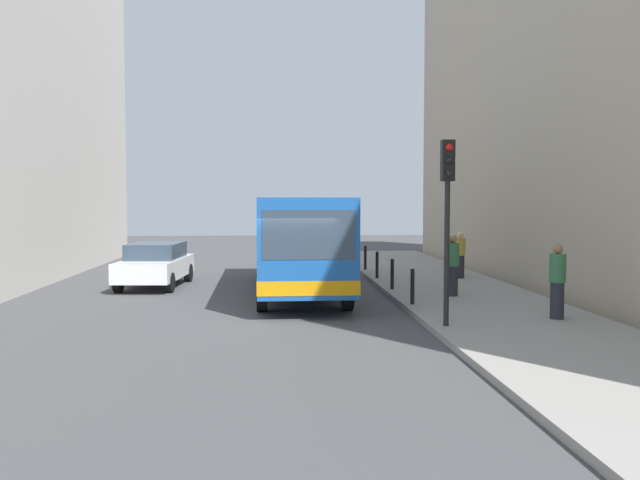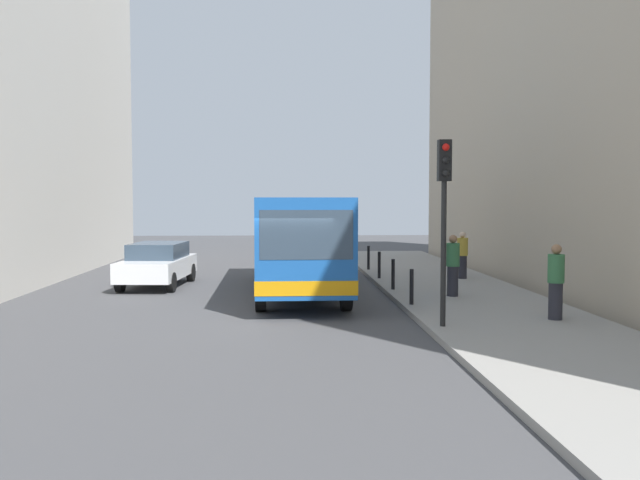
{
  "view_description": "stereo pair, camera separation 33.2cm",
  "coord_description": "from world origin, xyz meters",
  "px_view_note": "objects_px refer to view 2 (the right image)",
  "views": [
    {
      "loc": [
        -0.31,
        -17.69,
        2.94
      ],
      "look_at": [
        1.1,
        2.48,
        1.77
      ],
      "focal_mm": 39.07,
      "sensor_mm": 36.0,
      "label": 1
    },
    {
      "loc": [
        0.02,
        -17.71,
        2.94
      ],
      "look_at": [
        1.1,
        2.48,
        1.77
      ],
      "focal_mm": 39.07,
      "sensor_mm": 36.0,
      "label": 2
    }
  ],
  "objects_px": {
    "bollard_near": "(412,287)",
    "car_behind_bus": "(305,244)",
    "bollard_far": "(379,265)",
    "pedestrian_mid_sidewalk": "(453,265)",
    "bus": "(298,238)",
    "pedestrian_far_sidewalk": "(462,255)",
    "traffic_light": "(444,197)",
    "bollard_mid": "(393,274)",
    "bollard_farthest": "(368,258)",
    "pedestrian_near_signal": "(556,282)",
    "car_beside_bus": "(158,263)"
  },
  "relations": [
    {
      "from": "bollard_near",
      "to": "car_behind_bus",
      "type": "bearing_deg",
      "value": 98.69
    },
    {
      "from": "bollard_far",
      "to": "pedestrian_mid_sidewalk",
      "type": "relative_size",
      "value": 0.53
    },
    {
      "from": "bus",
      "to": "pedestrian_mid_sidewalk",
      "type": "xyz_separation_m",
      "value": [
        4.43,
        -2.47,
        -0.68
      ]
    },
    {
      "from": "pedestrian_mid_sidewalk",
      "to": "pedestrian_far_sidewalk",
      "type": "distance_m",
      "value": 4.7
    },
    {
      "from": "bollard_near",
      "to": "traffic_light",
      "type": "bearing_deg",
      "value": -88.23
    },
    {
      "from": "bus",
      "to": "bollard_mid",
      "type": "height_order",
      "value": "bus"
    },
    {
      "from": "bollard_far",
      "to": "bollard_farthest",
      "type": "bearing_deg",
      "value": 90.0
    },
    {
      "from": "car_behind_bus",
      "to": "bollard_near",
      "type": "xyz_separation_m",
      "value": [
        2.36,
        -15.42,
        -0.16
      ]
    },
    {
      "from": "bollard_near",
      "to": "pedestrian_near_signal",
      "type": "xyz_separation_m",
      "value": [
        2.92,
        -2.52,
        0.41
      ]
    },
    {
      "from": "bollard_far",
      "to": "bus",
      "type": "bearing_deg",
      "value": -142.45
    },
    {
      "from": "traffic_light",
      "to": "pedestrian_near_signal",
      "type": "bearing_deg",
      "value": 14.22
    },
    {
      "from": "car_behind_bus",
      "to": "traffic_light",
      "type": "relative_size",
      "value": 1.08
    },
    {
      "from": "traffic_light",
      "to": "pedestrian_near_signal",
      "type": "xyz_separation_m",
      "value": [
        2.82,
        0.71,
        -1.97
      ]
    },
    {
      "from": "bus",
      "to": "pedestrian_near_signal",
      "type": "height_order",
      "value": "bus"
    },
    {
      "from": "bus",
      "to": "bollard_farthest",
      "type": "distance_m",
      "value": 6.24
    },
    {
      "from": "car_beside_bus",
      "to": "pedestrian_mid_sidewalk",
      "type": "relative_size",
      "value": 2.54
    },
    {
      "from": "traffic_light",
      "to": "bollard_farthest",
      "type": "relative_size",
      "value": 4.32
    },
    {
      "from": "car_beside_bus",
      "to": "bollard_far",
      "type": "relative_size",
      "value": 4.76
    },
    {
      "from": "car_beside_bus",
      "to": "traffic_light",
      "type": "xyz_separation_m",
      "value": [
        7.79,
        -8.75,
        2.22
      ]
    },
    {
      "from": "bus",
      "to": "pedestrian_far_sidewalk",
      "type": "distance_m",
      "value": 6.26
    },
    {
      "from": "pedestrian_mid_sidewalk",
      "to": "pedestrian_far_sidewalk",
      "type": "bearing_deg",
      "value": -3.76
    },
    {
      "from": "bollard_near",
      "to": "bollard_farthest",
      "type": "height_order",
      "value": "same"
    },
    {
      "from": "bollard_near",
      "to": "pedestrian_far_sidewalk",
      "type": "relative_size",
      "value": 0.57
    },
    {
      "from": "bollard_mid",
      "to": "pedestrian_mid_sidewalk",
      "type": "height_order",
      "value": "pedestrian_mid_sidewalk"
    },
    {
      "from": "bus",
      "to": "pedestrian_far_sidewalk",
      "type": "bearing_deg",
      "value": -161.97
    },
    {
      "from": "bollard_near",
      "to": "bollard_farthest",
      "type": "xyz_separation_m",
      "value": [
        0.0,
        9.38,
        0.0
      ]
    },
    {
      "from": "bollard_mid",
      "to": "pedestrian_near_signal",
      "type": "xyz_separation_m",
      "value": [
        2.92,
        -5.64,
        0.41
      ]
    },
    {
      "from": "car_behind_bus",
      "to": "bollard_mid",
      "type": "distance_m",
      "value": 12.52
    },
    {
      "from": "bollard_far",
      "to": "bollard_farthest",
      "type": "relative_size",
      "value": 1.0
    },
    {
      "from": "bollard_near",
      "to": "bollard_far",
      "type": "distance_m",
      "value": 6.25
    },
    {
      "from": "bollard_far",
      "to": "pedestrian_far_sidewalk",
      "type": "bearing_deg",
      "value": -4.96
    },
    {
      "from": "car_behind_bus",
      "to": "pedestrian_mid_sidewalk",
      "type": "height_order",
      "value": "pedestrian_mid_sidewalk"
    },
    {
      "from": "car_behind_bus",
      "to": "pedestrian_mid_sidewalk",
      "type": "xyz_separation_m",
      "value": [
        3.85,
        -13.9,
        0.26
      ]
    },
    {
      "from": "bus",
      "to": "bollard_mid",
      "type": "relative_size",
      "value": 11.64
    },
    {
      "from": "bollard_far",
      "to": "pedestrian_far_sidewalk",
      "type": "height_order",
      "value": "pedestrian_far_sidewalk"
    },
    {
      "from": "car_beside_bus",
      "to": "bollard_near",
      "type": "height_order",
      "value": "car_beside_bus"
    },
    {
      "from": "bollard_near",
      "to": "car_beside_bus",
      "type": "bearing_deg",
      "value": 144.3
    },
    {
      "from": "bollard_near",
      "to": "bollard_far",
      "type": "xyz_separation_m",
      "value": [
        0.0,
        6.25,
        0.0
      ]
    },
    {
      "from": "bollard_mid",
      "to": "bollard_far",
      "type": "xyz_separation_m",
      "value": [
        0.0,
        3.13,
        0.0
      ]
    },
    {
      "from": "car_behind_bus",
      "to": "pedestrian_near_signal",
      "type": "height_order",
      "value": "pedestrian_near_signal"
    },
    {
      "from": "car_beside_bus",
      "to": "bollard_farthest",
      "type": "bearing_deg",
      "value": -148.9
    },
    {
      "from": "car_beside_bus",
      "to": "pedestrian_near_signal",
      "type": "distance_m",
      "value": 13.31
    },
    {
      "from": "bus",
      "to": "bollard_farthest",
      "type": "height_order",
      "value": "bus"
    },
    {
      "from": "traffic_light",
      "to": "bollard_farthest",
      "type": "bearing_deg",
      "value": 90.45
    },
    {
      "from": "bollard_farthest",
      "to": "pedestrian_near_signal",
      "type": "bearing_deg",
      "value": -76.22
    },
    {
      "from": "bus",
      "to": "car_behind_bus",
      "type": "bearing_deg",
      "value": -93.76
    },
    {
      "from": "bus",
      "to": "traffic_light",
      "type": "relative_size",
      "value": 2.7
    },
    {
      "from": "bollard_mid",
      "to": "bollard_farthest",
      "type": "height_order",
      "value": "same"
    },
    {
      "from": "car_behind_bus",
      "to": "bollard_farthest",
      "type": "relative_size",
      "value": 4.68
    },
    {
      "from": "car_beside_bus",
      "to": "pedestrian_near_signal",
      "type": "relative_size",
      "value": 2.57
    }
  ]
}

